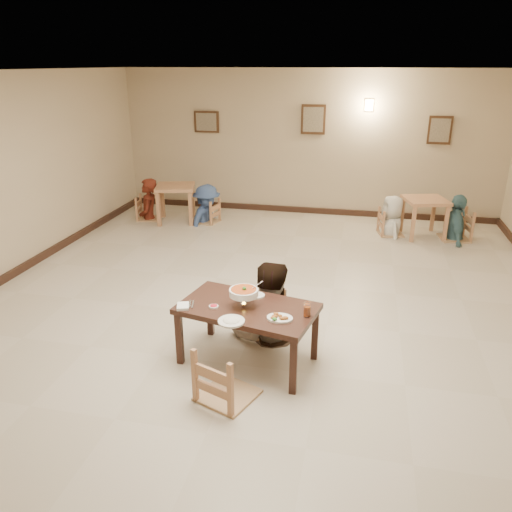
% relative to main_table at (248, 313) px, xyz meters
% --- Properties ---
extents(floor, '(10.00, 10.00, 0.00)m').
position_rel_main_table_xyz_m(floor, '(-0.09, 1.00, -0.59)').
color(floor, beige).
rests_on(floor, ground).
extents(ceiling, '(10.00, 10.00, 0.00)m').
position_rel_main_table_xyz_m(ceiling, '(-0.09, 1.00, 2.41)').
color(ceiling, silver).
rests_on(ceiling, wall_back).
extents(wall_back, '(10.00, 0.00, 10.00)m').
position_rel_main_table_xyz_m(wall_back, '(-0.09, 6.00, 0.91)').
color(wall_back, '#C0AB8D').
rests_on(wall_back, floor).
extents(baseboard_back, '(8.00, 0.06, 0.12)m').
position_rel_main_table_xyz_m(baseboard_back, '(-0.09, 5.97, -0.53)').
color(baseboard_back, '#301D15').
rests_on(baseboard_back, floor).
extents(picture_a, '(0.55, 0.04, 0.45)m').
position_rel_main_table_xyz_m(picture_a, '(-2.29, 5.96, 1.31)').
color(picture_a, '#3B2315').
rests_on(picture_a, wall_back).
extents(picture_b, '(0.50, 0.04, 0.60)m').
position_rel_main_table_xyz_m(picture_b, '(0.01, 5.96, 1.41)').
color(picture_b, '#3B2315').
rests_on(picture_b, wall_back).
extents(picture_c, '(0.45, 0.04, 0.55)m').
position_rel_main_table_xyz_m(picture_c, '(2.51, 5.96, 1.26)').
color(picture_c, '#3B2315').
rests_on(picture_c, wall_back).
extents(wall_sconce, '(0.16, 0.05, 0.22)m').
position_rel_main_table_xyz_m(wall_sconce, '(1.11, 5.96, 1.71)').
color(wall_sconce, '#FFD88C').
rests_on(wall_sconce, wall_back).
extents(main_table, '(1.57, 1.09, 0.67)m').
position_rel_main_table_xyz_m(main_table, '(0.00, 0.00, 0.00)').
color(main_table, '#3B2018').
rests_on(main_table, floor).
extents(chair_far, '(0.43, 0.43, 0.91)m').
position_rel_main_table_xyz_m(chair_far, '(0.14, 0.66, -0.14)').
color(chair_far, tan).
rests_on(chair_far, floor).
extents(chair_near, '(0.51, 0.51, 1.09)m').
position_rel_main_table_xyz_m(chair_near, '(-0.05, -0.67, -0.05)').
color(chair_near, tan).
rests_on(chair_near, floor).
extents(main_diner, '(1.07, 0.93, 1.89)m').
position_rel_main_table_xyz_m(main_diner, '(0.10, 0.60, 0.35)').
color(main_diner, gray).
rests_on(main_diner, floor).
extents(curry_warmer, '(0.35, 0.31, 0.28)m').
position_rel_main_table_xyz_m(curry_warmer, '(-0.04, -0.01, 0.24)').
color(curry_warmer, silver).
rests_on(curry_warmer, main_table).
extents(rice_plate_far, '(0.26, 0.26, 0.06)m').
position_rel_main_table_xyz_m(rice_plate_far, '(0.01, 0.26, 0.09)').
color(rice_plate_far, white).
rests_on(rice_plate_far, main_table).
extents(rice_plate_near, '(0.27, 0.27, 0.06)m').
position_rel_main_table_xyz_m(rice_plate_near, '(-0.08, -0.38, 0.09)').
color(rice_plate_near, white).
rests_on(rice_plate_near, main_table).
extents(fried_plate, '(0.26, 0.26, 0.06)m').
position_rel_main_table_xyz_m(fried_plate, '(0.38, -0.22, 0.10)').
color(fried_plate, white).
rests_on(fried_plate, main_table).
extents(chili_dish, '(0.10, 0.10, 0.02)m').
position_rel_main_table_xyz_m(chili_dish, '(-0.34, -0.10, 0.09)').
color(chili_dish, white).
rests_on(chili_dish, main_table).
extents(napkin_cutlery, '(0.19, 0.26, 0.03)m').
position_rel_main_table_xyz_m(napkin_cutlery, '(-0.66, -0.17, 0.09)').
color(napkin_cutlery, white).
rests_on(napkin_cutlery, main_table).
extents(drink_glass, '(0.08, 0.08, 0.15)m').
position_rel_main_table_xyz_m(drink_glass, '(0.64, -0.09, 0.15)').
color(drink_glass, white).
rests_on(drink_glass, main_table).
extents(bg_table_left, '(0.94, 0.94, 0.76)m').
position_rel_main_table_xyz_m(bg_table_left, '(-2.63, 4.76, 0.03)').
color(bg_table_left, tan).
rests_on(bg_table_left, floor).
extents(bg_table_right, '(0.90, 0.90, 0.73)m').
position_rel_main_table_xyz_m(bg_table_right, '(2.27, 4.86, 0.00)').
color(bg_table_right, tan).
rests_on(bg_table_right, floor).
extents(bg_chair_ll, '(0.45, 0.45, 0.95)m').
position_rel_main_table_xyz_m(bg_chair_ll, '(-3.26, 4.79, -0.12)').
color(bg_chair_ll, tan).
rests_on(bg_chair_ll, floor).
extents(bg_chair_lr, '(0.44, 0.44, 0.93)m').
position_rel_main_table_xyz_m(bg_chair_lr, '(-2.00, 4.84, -0.13)').
color(bg_chair_lr, tan).
rests_on(bg_chair_lr, floor).
extents(bg_chair_rl, '(0.45, 0.45, 0.95)m').
position_rel_main_table_xyz_m(bg_chair_rl, '(1.69, 4.84, -0.12)').
color(bg_chair_rl, tan).
rests_on(bg_chair_rl, floor).
extents(bg_chair_rr, '(0.51, 0.51, 1.08)m').
position_rel_main_table_xyz_m(bg_chair_rr, '(2.85, 4.81, -0.06)').
color(bg_chair_rr, tan).
rests_on(bg_chair_rr, floor).
extents(bg_diner_a, '(0.57, 0.72, 1.73)m').
position_rel_main_table_xyz_m(bg_diner_a, '(-3.26, 4.79, 0.27)').
color(bg_diner_a, '#591E13').
rests_on(bg_diner_a, floor).
extents(bg_diner_b, '(0.80, 1.12, 1.57)m').
position_rel_main_table_xyz_m(bg_diner_b, '(-2.00, 4.84, 0.19)').
color(bg_diner_b, '#38548B').
rests_on(bg_diner_b, floor).
extents(bg_diner_c, '(0.68, 0.85, 1.52)m').
position_rel_main_table_xyz_m(bg_diner_c, '(1.69, 4.84, 0.17)').
color(bg_diner_c, silver).
rests_on(bg_diner_c, floor).
extents(bg_diner_d, '(0.46, 1.01, 1.70)m').
position_rel_main_table_xyz_m(bg_diner_d, '(2.85, 4.81, 0.26)').
color(bg_diner_d, slate).
rests_on(bg_diner_d, floor).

